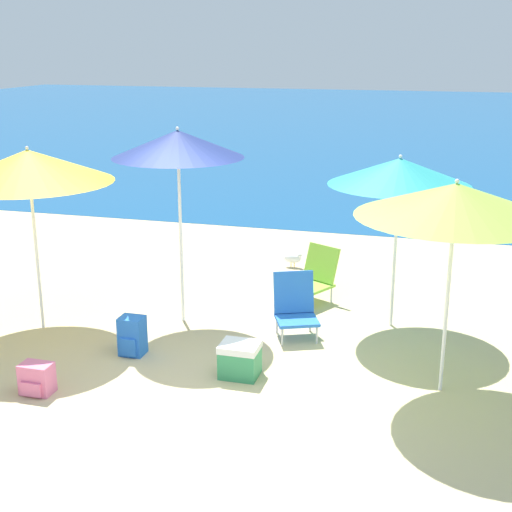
% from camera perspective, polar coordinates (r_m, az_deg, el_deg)
% --- Properties ---
extents(ground_plane, '(60.00, 60.00, 0.00)m').
position_cam_1_polar(ground_plane, '(7.18, -3.62, -10.74)').
color(ground_plane, '#C6B284').
extents(sea_water, '(60.00, 40.00, 0.01)m').
position_cam_1_polar(sea_water, '(32.57, 11.80, 10.60)').
color(sea_water, navy).
rests_on(sea_water, ground).
extents(beach_umbrella_yellow, '(1.91, 1.91, 2.19)m').
position_cam_1_polar(beach_umbrella_yellow, '(8.51, -17.74, 6.86)').
color(beach_umbrella_yellow, white).
rests_on(beach_umbrella_yellow, ground).
extents(beach_umbrella_lime, '(1.85, 1.85, 2.12)m').
position_cam_1_polar(beach_umbrella_lime, '(6.79, 15.67, 4.30)').
color(beach_umbrella_lime, white).
rests_on(beach_umbrella_lime, ground).
extents(beach_umbrella_teal, '(1.65, 1.65, 2.08)m').
position_cam_1_polar(beach_umbrella_teal, '(8.36, 11.42, 6.62)').
color(beach_umbrella_teal, white).
rests_on(beach_umbrella_teal, ground).
extents(beach_umbrella_navy, '(1.54, 1.54, 2.38)m').
position_cam_1_polar(beach_umbrella_navy, '(8.34, -6.27, 8.88)').
color(beach_umbrella_navy, white).
rests_on(beach_umbrella_navy, ground).
extents(beach_chair_lime, '(0.71, 0.75, 0.72)m').
position_cam_1_polar(beach_chair_lime, '(9.45, 4.75, -1.54)').
color(beach_chair_lime, silver).
rests_on(beach_chair_lime, ground).
extents(beach_chair_blue, '(0.63, 0.65, 0.74)m').
position_cam_1_polar(beach_chair_blue, '(8.33, 3.15, -3.98)').
color(beach_chair_blue, silver).
rests_on(beach_chair_blue, ground).
extents(backpack_pink, '(0.31, 0.24, 0.31)m').
position_cam_1_polar(backpack_pink, '(7.38, -17.14, -9.37)').
color(backpack_pink, pink).
rests_on(backpack_pink, ground).
extents(backpack_blue, '(0.27, 0.25, 0.43)m').
position_cam_1_polar(backpack_blue, '(7.98, -9.88, -6.33)').
color(backpack_blue, blue).
rests_on(backpack_blue, ground).
extents(cooler_box, '(0.40, 0.34, 0.36)m').
position_cam_1_polar(cooler_box, '(7.39, -1.30, -8.28)').
color(cooler_box, '#338C59').
rests_on(cooler_box, ground).
extents(seagull, '(0.27, 0.11, 0.23)m').
position_cam_1_polar(seagull, '(10.89, 3.00, -0.18)').
color(seagull, gold).
rests_on(seagull, ground).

